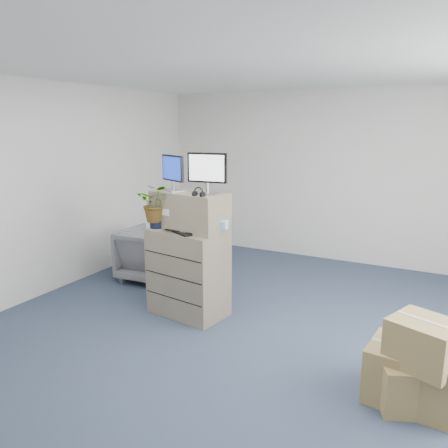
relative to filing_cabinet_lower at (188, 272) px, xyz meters
The scene contains 16 objects.
ground 1.19m from the filing_cabinet_lower, 28.77° to the right, with size 7.00×7.00×0.00m, color #263245.
wall_back 3.26m from the filing_cabinet_lower, 72.63° to the left, with size 6.00×0.02×2.80m, color beige.
filing_cabinet_lower is the anchor object (origin of this frame).
filing_cabinet_upper 0.74m from the filing_cabinet_lower, 81.59° to the left, with size 0.89×0.44×0.44m, color gray.
monitor_left 1.21m from the filing_cabinet_lower, 169.10° to the left, with size 0.39×0.24×0.41m.
monitor_right 1.24m from the filing_cabinet_lower, ahead, with size 0.46×0.20×0.46m.
headphones 1.04m from the filing_cabinet_lower, 32.36° to the right, with size 0.13×0.13×0.01m, color black.
keyboard 0.54m from the filing_cabinet_lower, 89.78° to the right, with size 0.43×0.18×0.02m, color black.
mouse 0.64m from the filing_cabinet_lower, 30.77° to the right, with size 0.10×0.06×0.03m, color silver.
water_bottle 0.66m from the filing_cabinet_lower, 16.61° to the left, with size 0.08×0.08×0.27m, color gray.
phone_dock 0.57m from the filing_cabinet_lower, 120.70° to the left, with size 0.07×0.06×0.14m.
external_drive 0.65m from the filing_cabinet_lower, 12.66° to the left, with size 0.20×0.15×0.06m, color black.
tissue_box 0.73m from the filing_cabinet_lower, ahead, with size 0.25×0.13×0.09m, color #419BDF.
potted_plant 0.85m from the filing_cabinet_lower, 163.35° to the right, with size 0.49×0.52×0.43m.
office_chair 1.36m from the filing_cabinet_lower, 144.87° to the left, with size 0.82×0.76×0.84m, color #5A5B5F.
cardboard_boxes 2.83m from the filing_cabinet_lower, ahead, with size 1.46×1.19×0.76m.
Camera 1 is at (1.72, -3.66, 2.23)m, focal length 35.00 mm.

